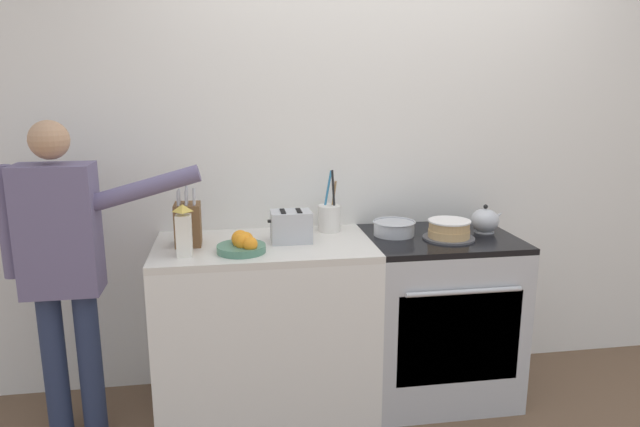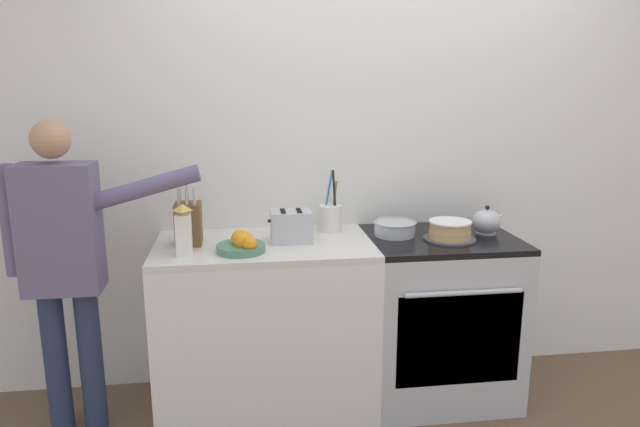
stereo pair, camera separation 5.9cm
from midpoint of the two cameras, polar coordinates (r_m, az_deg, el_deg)
wall_back at (r=3.20m, az=6.34°, el=6.17°), size 8.00×0.04×2.60m
counter_cabinet at (r=3.02m, az=-4.86°, el=-11.13°), size 1.08×0.63×0.89m
stove_range at (r=3.19m, az=12.25°, el=-10.01°), size 0.77×0.66×0.89m
layer_cake at (r=2.98m, az=13.41°, el=-1.70°), size 0.26×0.26×0.10m
tea_kettle at (r=3.16m, az=16.85°, el=-0.77°), size 0.18×0.15×0.15m
mixing_bowl at (r=3.01m, az=8.05°, el=-1.48°), size 0.22×0.22×0.08m
knife_block at (r=2.88m, az=-12.46°, el=-0.93°), size 0.12×0.15×0.30m
utensil_crock at (r=3.06m, az=1.58°, el=-0.38°), size 0.12×0.12×0.34m
fruit_bowl at (r=2.72m, az=-7.20°, el=-3.03°), size 0.23×0.23×0.10m
toaster at (r=2.87m, az=-2.32°, el=-1.28°), size 0.22×0.15×0.16m
milk_carton at (r=2.70m, az=-12.89°, el=-1.69°), size 0.07×0.07×0.24m
person_baker at (r=2.87m, az=-23.65°, el=-3.81°), size 0.89×0.20×1.52m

